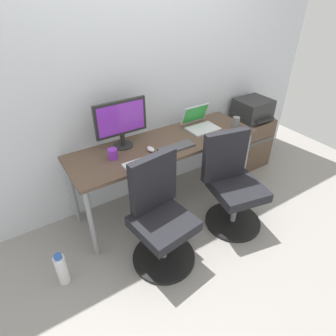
# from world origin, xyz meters

# --- Properties ---
(ground_plane) EXTENTS (5.28, 5.28, 0.00)m
(ground_plane) POSITION_xyz_m (0.00, 0.00, 0.00)
(ground_plane) COLOR gray
(back_wall) EXTENTS (4.40, 0.04, 2.60)m
(back_wall) POSITION_xyz_m (0.00, 0.37, 1.30)
(back_wall) COLOR silver
(back_wall) RESTS_ON ground
(desk) EXTENTS (1.84, 0.59, 0.74)m
(desk) POSITION_xyz_m (0.00, 0.00, 0.68)
(desk) COLOR brown
(desk) RESTS_ON ground
(office_chair_left) EXTENTS (0.54, 0.54, 0.94)m
(office_chair_left) POSITION_xyz_m (-0.39, -0.55, 0.42)
(office_chair_left) COLOR black
(office_chair_left) RESTS_ON ground
(office_chair_right) EXTENTS (0.54, 0.54, 0.94)m
(office_chair_right) POSITION_xyz_m (0.39, -0.55, 0.42)
(office_chair_right) COLOR black
(office_chair_right) RESTS_ON ground
(side_cabinet) EXTENTS (0.48, 0.41, 0.62)m
(side_cabinet) POSITION_xyz_m (1.30, 0.13, 0.31)
(side_cabinet) COLOR brown
(side_cabinet) RESTS_ON ground
(printer) EXTENTS (0.38, 0.40, 0.24)m
(printer) POSITION_xyz_m (1.30, 0.13, 0.74)
(printer) COLOR #2D2D2D
(printer) RESTS_ON side_cabinet
(water_bottle_on_floor) EXTENTS (0.09, 0.09, 0.31)m
(water_bottle_on_floor) POSITION_xyz_m (-1.19, -0.37, 0.15)
(water_bottle_on_floor) COLOR white
(water_bottle_on_floor) RESTS_ON ground
(desktop_monitor) EXTENTS (0.48, 0.18, 0.43)m
(desktop_monitor) POSITION_xyz_m (-0.36, 0.15, 0.99)
(desktop_monitor) COLOR #262626
(desktop_monitor) RESTS_ON desk
(open_laptop) EXTENTS (0.31, 0.29, 0.22)m
(open_laptop) POSITION_xyz_m (0.47, 0.08, 0.80)
(open_laptop) COLOR silver
(open_laptop) RESTS_ON desk
(keyboard_by_monitor) EXTENTS (0.34, 0.12, 0.02)m
(keyboard_by_monitor) POSITION_xyz_m (-0.34, -0.20, 0.75)
(keyboard_by_monitor) COLOR silver
(keyboard_by_monitor) RESTS_ON desk
(keyboard_by_laptop) EXTENTS (0.34, 0.12, 0.02)m
(keyboard_by_laptop) POSITION_xyz_m (0.03, -0.15, 0.75)
(keyboard_by_laptop) COLOR #515156
(keyboard_by_laptop) RESTS_ON desk
(mouse_by_monitor) EXTENTS (0.06, 0.10, 0.03)m
(mouse_by_monitor) POSITION_xyz_m (-0.19, -0.06, 0.76)
(mouse_by_monitor) COLOR silver
(mouse_by_monitor) RESTS_ON desk
(mouse_by_laptop) EXTENTS (0.06, 0.10, 0.03)m
(mouse_by_laptop) POSITION_xyz_m (0.85, -0.22, 0.76)
(mouse_by_laptop) COLOR #2D2D2D
(mouse_by_laptop) RESTS_ON desk
(coffee_mug) EXTENTS (0.08, 0.08, 0.09)m
(coffee_mug) POSITION_xyz_m (-0.52, -0.00, 0.79)
(coffee_mug) COLOR purple
(coffee_mug) RESTS_ON desk
(pen_cup) EXTENTS (0.07, 0.07, 0.10)m
(pen_cup) POSITION_xyz_m (0.79, -0.11, 0.80)
(pen_cup) COLOR slate
(pen_cup) RESTS_ON desk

